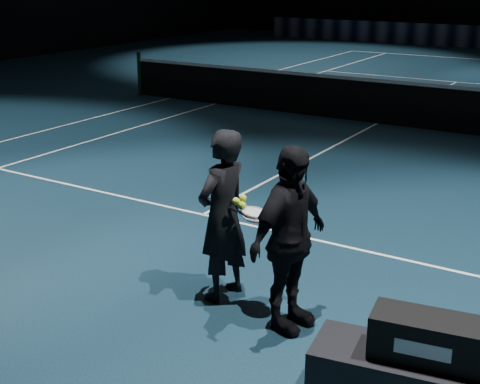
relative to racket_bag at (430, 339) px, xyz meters
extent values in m
plane|color=black|center=(-3.78, 9.03, -0.66)|extent=(36.00, 36.00, 0.00)
cylinder|color=black|center=(-10.18, 9.03, -0.11)|extent=(0.10, 0.10, 1.10)
cube|color=black|center=(-3.78, 9.03, -0.21)|extent=(12.80, 0.02, 0.86)
cube|color=white|center=(-3.78, 9.03, 0.26)|extent=(12.80, 0.03, 0.07)
cube|color=black|center=(0.00, 0.00, 0.00)|extent=(0.87, 0.47, 0.33)
cube|color=white|center=(0.00, -0.18, 0.00)|extent=(0.38, 0.06, 0.11)
imported|color=black|center=(-2.29, 0.85, 0.20)|extent=(0.50, 0.68, 1.71)
imported|color=black|center=(-1.46, 0.65, 0.20)|extent=(0.57, 1.06, 1.71)
camera|label=1|loc=(1.02, -4.20, 2.47)|focal=50.00mm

